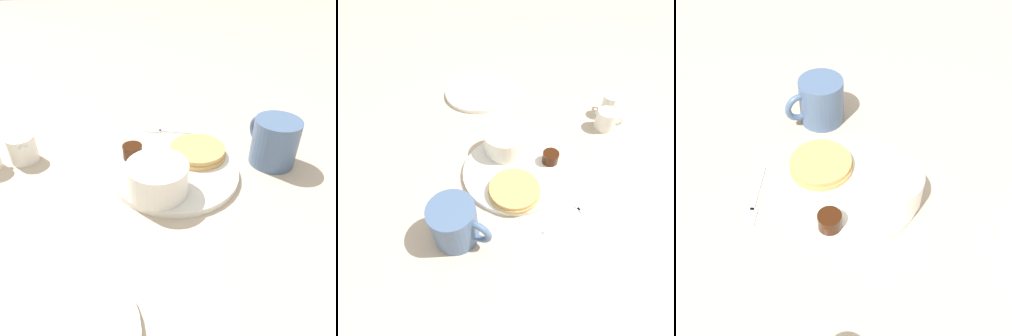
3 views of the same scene
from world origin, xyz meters
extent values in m
plane|color=#C6B299|center=(0.00, 0.00, 0.00)|extent=(4.00, 4.00, 0.00)
cylinder|color=white|center=(0.00, 0.00, 0.01)|extent=(0.24, 0.24, 0.01)
cylinder|color=tan|center=(0.04, -0.05, 0.02)|extent=(0.11, 0.11, 0.01)
cylinder|color=tan|center=(0.04, -0.05, 0.03)|extent=(0.11, 0.11, 0.01)
cylinder|color=white|center=(-0.06, 0.04, 0.04)|extent=(0.10, 0.10, 0.05)
cylinder|color=white|center=(-0.06, 0.04, 0.06)|extent=(0.09, 0.09, 0.01)
cylinder|color=#38190A|center=(0.05, 0.08, 0.03)|extent=(0.04, 0.04, 0.03)
cylinder|color=white|center=(-0.07, 0.06, 0.03)|extent=(0.05, 0.05, 0.03)
sphere|color=white|center=(-0.07, 0.06, 0.05)|extent=(0.02, 0.02, 0.02)
cylinder|color=slate|center=(0.02, -0.19, 0.05)|extent=(0.09, 0.09, 0.09)
torus|color=slate|center=(0.06, -0.18, 0.05)|extent=(0.06, 0.03, 0.06)
cylinder|color=white|center=(0.08, 0.29, 0.03)|extent=(0.05, 0.05, 0.05)
torus|color=white|center=(0.10, 0.30, 0.03)|extent=(0.03, 0.02, 0.03)
cone|color=white|center=(0.06, 0.28, 0.05)|extent=(0.02, 0.02, 0.01)
cylinder|color=white|center=(0.06, 0.35, 0.03)|extent=(0.04, 0.04, 0.06)
torus|color=white|center=(0.04, 0.37, 0.03)|extent=(0.03, 0.03, 0.03)
cone|color=white|center=(0.07, 0.34, 0.06)|extent=(0.02, 0.02, 0.01)
cube|color=silver|center=(0.16, -0.03, 0.00)|extent=(0.03, 0.10, 0.00)
cube|color=silver|center=(0.17, 0.03, 0.00)|extent=(0.03, 0.04, 0.00)
cylinder|color=white|center=(-0.30, 0.18, 0.01)|extent=(0.21, 0.21, 0.01)
camera|label=1|loc=(-0.49, 0.06, 0.37)|focal=35.00mm
camera|label=2|loc=(0.25, -0.31, 0.47)|focal=28.00mm
camera|label=3|loc=(0.09, 0.46, 0.56)|focal=45.00mm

